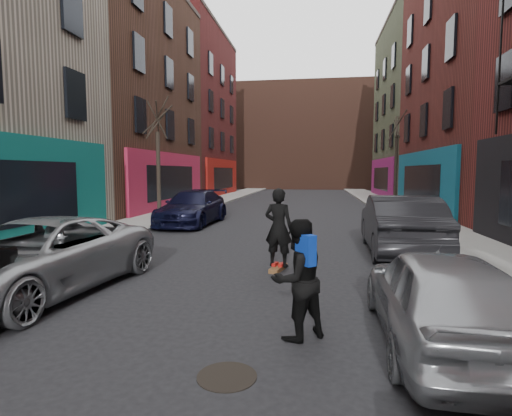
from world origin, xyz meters
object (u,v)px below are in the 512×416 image
(parked_right_far, at_px, (440,296))
(parked_right_end, at_px, (399,224))
(parked_left_far, at_px, (38,257))
(manhole, at_px, (227,376))
(pedestrian, at_px, (298,279))
(tree_left_far, at_px, (158,151))
(tree_right_far, at_px, (396,152))
(parked_left_end, at_px, (193,208))
(skateboard, at_px, (278,268))
(skateboarder, at_px, (279,227))

(parked_right_far, distance_m, parked_right_end, 6.39)
(parked_left_far, distance_m, manhole, 5.06)
(parked_left_far, relative_size, pedestrian, 3.06)
(tree_left_far, bearing_deg, pedestrian, -60.66)
(pedestrian, relative_size, manhole, 2.45)
(tree_left_far, xyz_separation_m, tree_right_far, (12.40, 6.00, 0.15))
(parked_left_far, distance_m, parked_right_far, 7.10)
(tree_left_far, relative_size, tree_right_far, 0.96)
(tree_right_far, xyz_separation_m, manhole, (-5.67, -20.51, -3.52))
(tree_right_far, distance_m, pedestrian, 20.10)
(parked_left_end, bearing_deg, parked_right_far, -55.83)
(parked_right_far, relative_size, parked_right_end, 0.79)
(parked_right_end, bearing_deg, parked_right_far, 85.35)
(parked_left_far, xyz_separation_m, manhole, (4.31, -2.55, -0.72))
(parked_right_end, bearing_deg, tree_right_far, -98.22)
(skateboard, xyz_separation_m, pedestrian, (0.63, -3.87, 0.81))
(tree_right_far, height_order, manhole, tree_right_far)
(skateboard, relative_size, skateboarder, 0.43)
(parked_left_far, distance_m, parked_right_end, 9.22)
(skateboarder, xyz_separation_m, pedestrian, (0.63, -3.87, -0.18))
(parked_left_end, height_order, parked_right_far, parked_left_end)
(parked_left_end, relative_size, parked_right_far, 1.29)
(tree_right_far, relative_size, parked_left_end, 1.31)
(parked_left_end, bearing_deg, tree_right_far, 39.72)
(tree_right_far, xyz_separation_m, skateboard, (-5.56, -15.44, -3.48))
(manhole, bearing_deg, parked_left_end, 109.21)
(tree_left_far, distance_m, skateboard, 12.12)
(skateboarder, bearing_deg, tree_right_far, -96.51)
(skateboarder, bearing_deg, tree_left_far, -40.76)
(tree_right_far, relative_size, parked_left_far, 1.30)
(parked_right_end, bearing_deg, tree_left_far, -32.51)
(parked_right_end, height_order, manhole, parked_right_end)
(tree_right_far, distance_m, parked_right_end, 13.38)
(tree_right_far, height_order, parked_left_far, tree_right_far)
(parked_left_end, bearing_deg, skateboarder, -56.89)
(parked_left_end, distance_m, parked_right_far, 13.58)
(skateboarder, height_order, pedestrian, skateboarder)
(skateboard, bearing_deg, pedestrian, -67.41)
(parked_right_end, relative_size, manhole, 7.33)
(parked_left_far, height_order, skateboarder, skateboarder)
(parked_right_far, relative_size, skateboarder, 2.15)
(parked_right_end, relative_size, skateboarder, 2.73)
(parked_right_far, xyz_separation_m, skateboarder, (-2.56, 3.82, 0.35))
(tree_left_far, height_order, parked_left_end, tree_left_far)
(tree_left_far, xyz_separation_m, skateboarder, (6.84, -9.44, -2.34))
(parked_right_far, distance_m, skateboard, 4.64)
(parked_right_end, bearing_deg, parked_left_far, 35.09)
(skateboarder, bearing_deg, parked_left_far, 43.00)
(tree_right_far, relative_size, parked_right_end, 1.33)
(parked_right_far, relative_size, pedestrian, 2.36)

